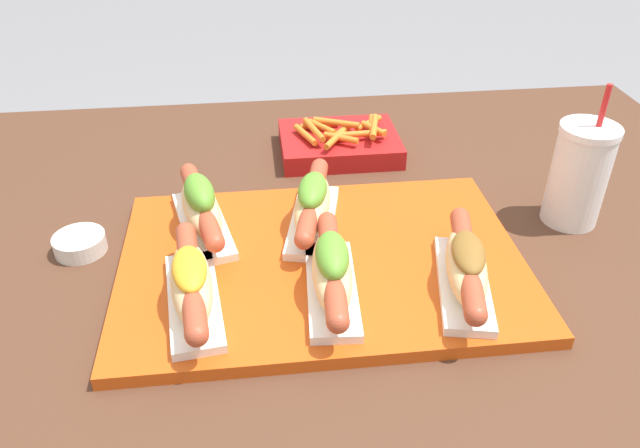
{
  "coord_description": "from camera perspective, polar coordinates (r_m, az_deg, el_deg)",
  "views": [
    {
      "loc": [
        -0.1,
        -0.64,
        1.22
      ],
      "look_at": [
        -0.02,
        0.03,
        0.76
      ],
      "focal_mm": 35.0,
      "sensor_mm": 36.0,
      "label": 1
    }
  ],
  "objects": [
    {
      "name": "hot_dog_0",
      "position": [
        0.75,
        -11.67,
        -5.34
      ],
      "size": [
        0.08,
        0.22,
        0.07
      ],
      "color": "white",
      "rests_on": "serving_tray"
    },
    {
      "name": "hot_dog_3",
      "position": [
        0.88,
        -10.81,
        1.48
      ],
      "size": [
        0.1,
        0.22,
        0.08
      ],
      "color": "white",
      "rests_on": "serving_tray"
    },
    {
      "name": "drink_cup",
      "position": [
        0.97,
        22.6,
        4.2
      ],
      "size": [
        0.08,
        0.08,
        0.21
      ],
      "color": "white",
      "rests_on": "patio_table"
    },
    {
      "name": "hot_dog_1",
      "position": [
        0.75,
        1.1,
        -4.27
      ],
      "size": [
        0.07,
        0.22,
        0.08
      ],
      "color": "white",
      "rests_on": "serving_tray"
    },
    {
      "name": "sauce_bowl",
      "position": [
        0.93,
        -21.12,
        -1.61
      ],
      "size": [
        0.07,
        0.07,
        0.02
      ],
      "color": "silver",
      "rests_on": "patio_table"
    },
    {
      "name": "serving_tray",
      "position": [
        0.84,
        0.16,
        -3.55
      ],
      "size": [
        0.53,
        0.37,
        0.02
      ],
      "color": "#CC4C14",
      "rests_on": "patio_table"
    },
    {
      "name": "hot_dog_4",
      "position": [
        0.88,
        -0.68,
        1.82
      ],
      "size": [
        0.1,
        0.22,
        0.07
      ],
      "color": "white",
      "rests_on": "serving_tray"
    },
    {
      "name": "patio_table",
      "position": [
        1.09,
        1.6,
        -19.22
      ],
      "size": [
        1.4,
        1.2,
        0.7
      ],
      "color": "#4C2D1E",
      "rests_on": "ground_plane"
    },
    {
      "name": "fries_basket",
      "position": [
        1.12,
        1.81,
        7.46
      ],
      "size": [
        0.21,
        0.16,
        0.06
      ],
      "color": "#B21919",
      "rests_on": "patio_table"
    },
    {
      "name": "hot_dog_2",
      "position": [
        0.78,
        13.21,
        -3.8
      ],
      "size": [
        0.1,
        0.22,
        0.07
      ],
      "color": "white",
      "rests_on": "serving_tray"
    }
  ]
}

